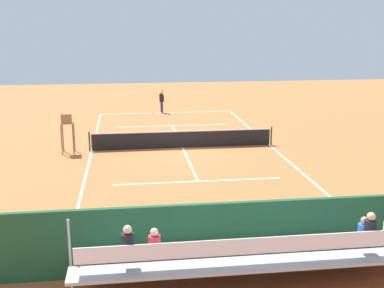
{
  "coord_description": "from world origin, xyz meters",
  "views": [
    {
      "loc": [
        3.04,
        26.72,
        6.9
      ],
      "look_at": [
        0.0,
        4.0,
        1.2
      ],
      "focal_mm": 46.44,
      "sensor_mm": 36.0,
      "label": 1
    }
  ],
  "objects_px": {
    "tennis_net": "(182,139)",
    "tennis_racket": "(157,113)",
    "courtside_bench": "(306,235)",
    "tennis_ball_near": "(156,118)",
    "bleacher_stand": "(253,260)",
    "tennis_ball_far": "(189,121)",
    "umpire_chair": "(67,129)",
    "tennis_player": "(162,99)",
    "equipment_bag": "(252,251)"
  },
  "relations": [
    {
      "from": "bleacher_stand",
      "to": "tennis_racket",
      "type": "bearing_deg",
      "value": -88.19
    },
    {
      "from": "bleacher_stand",
      "to": "umpire_chair",
      "type": "relative_size",
      "value": 4.23
    },
    {
      "from": "tennis_net",
      "to": "tennis_racket",
      "type": "xyz_separation_m",
      "value": [
        0.76,
        -10.75,
        -0.49
      ]
    },
    {
      "from": "bleacher_stand",
      "to": "tennis_ball_near",
      "type": "relative_size",
      "value": 137.27
    },
    {
      "from": "courtside_bench",
      "to": "equipment_bag",
      "type": "xyz_separation_m",
      "value": [
        1.71,
        0.13,
        -0.38
      ]
    },
    {
      "from": "bleacher_stand",
      "to": "equipment_bag",
      "type": "distance_m",
      "value": 2.18
    },
    {
      "from": "tennis_net",
      "to": "tennis_ball_near",
      "type": "height_order",
      "value": "tennis_net"
    },
    {
      "from": "bleacher_stand",
      "to": "equipment_bag",
      "type": "xyz_separation_m",
      "value": [
        -0.51,
        -1.98,
        -0.76
      ]
    },
    {
      "from": "umpire_chair",
      "to": "tennis_ball_far",
      "type": "height_order",
      "value": "umpire_chair"
    },
    {
      "from": "bleacher_stand",
      "to": "equipment_bag",
      "type": "relative_size",
      "value": 10.07
    },
    {
      "from": "equipment_bag",
      "to": "courtside_bench",
      "type": "bearing_deg",
      "value": -175.7
    },
    {
      "from": "tennis_player",
      "to": "equipment_bag",
      "type": "bearing_deg",
      "value": 92.12
    },
    {
      "from": "bleacher_stand",
      "to": "tennis_ball_far",
      "type": "distance_m",
      "value": 22.8
    },
    {
      "from": "tennis_player",
      "to": "tennis_ball_near",
      "type": "height_order",
      "value": "tennis_player"
    },
    {
      "from": "tennis_net",
      "to": "tennis_ball_far",
      "type": "height_order",
      "value": "tennis_net"
    },
    {
      "from": "umpire_chair",
      "to": "tennis_ball_near",
      "type": "height_order",
      "value": "umpire_chair"
    },
    {
      "from": "tennis_net",
      "to": "equipment_bag",
      "type": "relative_size",
      "value": 11.44
    },
    {
      "from": "tennis_ball_near",
      "to": "equipment_bag",
      "type": "bearing_deg",
      "value": 93.94
    },
    {
      "from": "tennis_net",
      "to": "tennis_ball_far",
      "type": "bearing_deg",
      "value": -100.11
    },
    {
      "from": "equipment_bag",
      "to": "tennis_player",
      "type": "relative_size",
      "value": 0.47
    },
    {
      "from": "bleacher_stand",
      "to": "tennis_ball_near",
      "type": "xyz_separation_m",
      "value": [
        1.01,
        -24.09,
        -0.9
      ]
    },
    {
      "from": "tennis_net",
      "to": "tennis_player",
      "type": "height_order",
      "value": "tennis_player"
    },
    {
      "from": "umpire_chair",
      "to": "equipment_bag",
      "type": "bearing_deg",
      "value": 117.33
    },
    {
      "from": "tennis_ball_far",
      "to": "courtside_bench",
      "type": "bearing_deg",
      "value": 92.68
    },
    {
      "from": "tennis_player",
      "to": "tennis_ball_far",
      "type": "relative_size",
      "value": 29.18
    },
    {
      "from": "tennis_ball_near",
      "to": "courtside_bench",
      "type": "bearing_deg",
      "value": 98.36
    },
    {
      "from": "tennis_net",
      "to": "courtside_bench",
      "type": "height_order",
      "value": "tennis_net"
    },
    {
      "from": "bleacher_stand",
      "to": "tennis_ball_far",
      "type": "xyz_separation_m",
      "value": [
        -1.25,
        -22.75,
        -0.9
      ]
    },
    {
      "from": "courtside_bench",
      "to": "tennis_ball_near",
      "type": "distance_m",
      "value": 22.22
    },
    {
      "from": "tennis_player",
      "to": "bleacher_stand",
      "type": "bearing_deg",
      "value": 90.86
    },
    {
      "from": "tennis_racket",
      "to": "tennis_ball_near",
      "type": "height_order",
      "value": "tennis_ball_near"
    },
    {
      "from": "tennis_net",
      "to": "tennis_racket",
      "type": "height_order",
      "value": "tennis_net"
    },
    {
      "from": "umpire_chair",
      "to": "equipment_bag",
      "type": "distance_m",
      "value": 14.8
    },
    {
      "from": "tennis_net",
      "to": "tennis_ball_near",
      "type": "distance_m",
      "value": 8.77
    },
    {
      "from": "tennis_net",
      "to": "bleacher_stand",
      "type": "bearing_deg",
      "value": 90.24
    },
    {
      "from": "tennis_net",
      "to": "courtside_bench",
      "type": "relative_size",
      "value": 5.72
    },
    {
      "from": "tennis_ball_near",
      "to": "tennis_ball_far",
      "type": "distance_m",
      "value": 2.63
    },
    {
      "from": "equipment_bag",
      "to": "tennis_ball_far",
      "type": "distance_m",
      "value": 20.78
    },
    {
      "from": "bleacher_stand",
      "to": "courtside_bench",
      "type": "height_order",
      "value": "bleacher_stand"
    },
    {
      "from": "tennis_net",
      "to": "equipment_bag",
      "type": "height_order",
      "value": "tennis_net"
    },
    {
      "from": "tennis_net",
      "to": "bleacher_stand",
      "type": "height_order",
      "value": "bleacher_stand"
    },
    {
      "from": "umpire_chair",
      "to": "tennis_ball_near",
      "type": "bearing_deg",
      "value": -120.28
    },
    {
      "from": "umpire_chair",
      "to": "bleacher_stand",
      "type": "bearing_deg",
      "value": 112.54
    },
    {
      "from": "umpire_chair",
      "to": "tennis_ball_far",
      "type": "relative_size",
      "value": 32.42
    },
    {
      "from": "tennis_player",
      "to": "umpire_chair",
      "type": "bearing_deg",
      "value": 62.86
    },
    {
      "from": "bleacher_stand",
      "to": "tennis_net",
      "type": "bearing_deg",
      "value": -89.76
    },
    {
      "from": "tennis_ball_far",
      "to": "umpire_chair",
      "type": "bearing_deg",
      "value": 45.55
    },
    {
      "from": "courtside_bench",
      "to": "tennis_ball_far",
      "type": "relative_size",
      "value": 27.27
    },
    {
      "from": "umpire_chair",
      "to": "tennis_net",
      "type": "bearing_deg",
      "value": -177.32
    },
    {
      "from": "umpire_chair",
      "to": "courtside_bench",
      "type": "bearing_deg",
      "value": 123.16
    }
  ]
}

